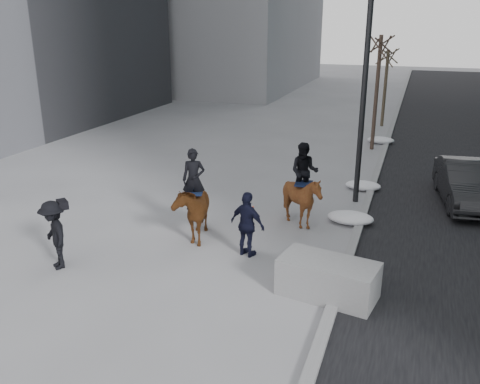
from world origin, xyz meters
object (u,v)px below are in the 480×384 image
(planter, at_px, (328,279))
(mounted_left, at_px, (193,206))
(car_near, at_px, (467,183))
(mounted_right, at_px, (302,194))

(planter, relative_size, mounted_left, 0.84)
(car_near, relative_size, mounted_left, 1.71)
(car_near, distance_m, mounted_right, 6.04)
(car_near, height_order, mounted_left, mounted_left)
(planter, bearing_deg, car_near, 66.29)
(mounted_right, bearing_deg, car_near, 37.95)
(planter, bearing_deg, mounted_left, 154.57)
(mounted_left, height_order, mounted_right, mounted_left)
(planter, distance_m, mounted_right, 4.11)
(planter, xyz_separation_m, mounted_right, (-1.46, 3.80, 0.59))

